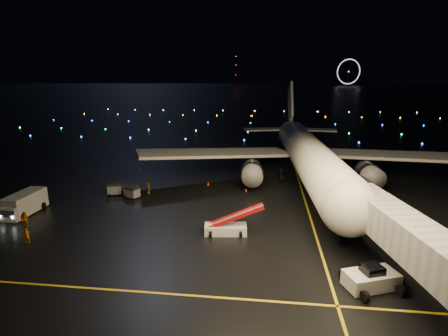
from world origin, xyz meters
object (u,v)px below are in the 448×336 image
Objects in this scene: pushback_tug at (371,277)px; belt_loader at (226,220)px; crew_b at (25,219)px; baggage_cart_2 at (132,192)px; service_truck at (25,203)px; airliner at (306,132)px; baggage_cart_0 at (115,189)px; baggage_cart_1 at (130,190)px; crew_c at (149,188)px; crew_a at (27,236)px.

pushback_tug is 0.63× the size of belt_loader.
crew_b is 0.97× the size of baggage_cart_2.
service_truck reaches higher than pushback_tug.
baggage_cart_0 is at bearing -160.02° from airliner.
pushback_tug is 2.07× the size of baggage_cart_0.
belt_loader is at bearing -10.96° from baggage_cart_2.
crew_b is at bearing -54.06° from service_truck.
baggage_cart_1 is at bearing -158.64° from airliner.
baggage_cart_2 is (-25.94, -13.41, -7.29)m from airliner.
pushback_tug is at bearing -89.11° from airliner.
pushback_tug is at bearing 14.01° from crew_c.
airliner is 32.34m from baggage_cart_0.
airliner is 32.14× the size of crew_c.
crew_b is (-2.89, 3.75, 0.12)m from crew_a.
baggage_cart_2 is at bearing -60.65° from baggage_cart_1.
crew_c is (7.54, 17.38, 0.08)m from crew_a.
belt_loader is at bearing -38.62° from baggage_cart_1.
service_truck is 3.62× the size of baggage_cart_0.
belt_loader reaches higher than pushback_tug.
service_truck reaches higher than baggage_cart_0.
airliner is 30.24m from baggage_cart_1.
airliner is 27.48× the size of baggage_cart_0.
baggage_cart_0 is at bearing 126.20° from pushback_tug.
pushback_tug is 2.42× the size of crew_c.
airliner reaches higher than belt_loader.
crew_b reaches higher than baggage_cart_2.
airliner reaches higher than crew_b.
pushback_tug reaches higher than crew_b.
crew_b reaches higher than crew_a.
crew_b is 13.65m from baggage_cart_0.
baggage_cart_2 reaches higher than baggage_cart_1.
baggage_cart_1 is at bearing -11.34° from baggage_cart_0.
crew_c is at bearing -158.32° from airliner.
crew_c is 2.85m from baggage_cart_2.
service_truck is at bearing 142.55° from pushback_tug.
service_truck reaches higher than crew_b.
airliner is 27.61m from crew_c.
service_truck is 4.88m from crew_b.
service_truck is 3.93× the size of baggage_cart_2.
baggage_cart_2 is (-28.22, 19.43, -0.21)m from pushback_tug.
service_truck is at bearing -142.92° from baggage_cart_1.
airliner is at bearing 22.47° from baggage_cart_1.
pushback_tug is at bearing -40.76° from belt_loader.
airliner reaches higher than service_truck.
service_truck reaches higher than crew_c.
airliner is 33.67m from pushback_tug.
belt_loader reaches higher than baggage_cart_0.
crew_c is at bearing 129.55° from belt_loader.
crew_a is (-34.02, 4.30, -0.21)m from pushback_tug.
crew_b reaches higher than crew_c.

